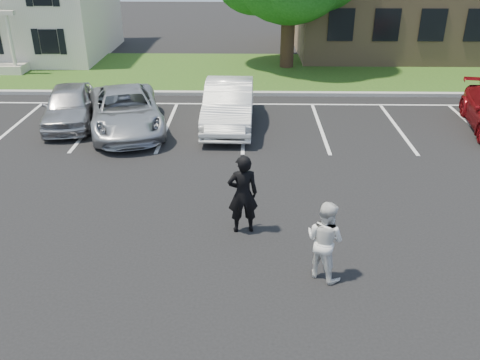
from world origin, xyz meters
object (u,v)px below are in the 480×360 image
object	(u,v)px
car_silver_minivan	(126,111)
car_white_sedan	(229,104)
man_black_suit	(243,194)
man_white_shirt	(325,240)
car_silver_west	(69,105)

from	to	relation	value
car_silver_minivan	car_white_sedan	xyz separation A→B (m)	(3.64, 0.52, 0.08)
man_black_suit	car_white_sedan	world-z (taller)	man_black_suit
car_white_sedan	man_white_shirt	bearing A→B (deg)	-75.01
man_black_suit	car_silver_minivan	bearing A→B (deg)	-66.54
car_silver_west	car_silver_minivan	xyz separation A→B (m)	(2.20, -0.58, 0.01)
car_silver_west	car_silver_minivan	size ratio (longest dim) A/B	0.81
man_white_shirt	car_silver_west	distance (m)	12.19
car_silver_minivan	man_white_shirt	bearing A→B (deg)	-71.26
car_silver_west	man_white_shirt	bearing A→B (deg)	-59.24
car_silver_west	car_white_sedan	size ratio (longest dim) A/B	0.86
man_white_shirt	car_white_sedan	size ratio (longest dim) A/B	0.35
car_silver_minivan	car_silver_west	bearing A→B (deg)	149.13
car_silver_west	car_silver_minivan	bearing A→B (deg)	-25.80
car_silver_west	man_black_suit	bearing A→B (deg)	-59.77
man_black_suit	man_white_shirt	size ratio (longest dim) A/B	1.14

